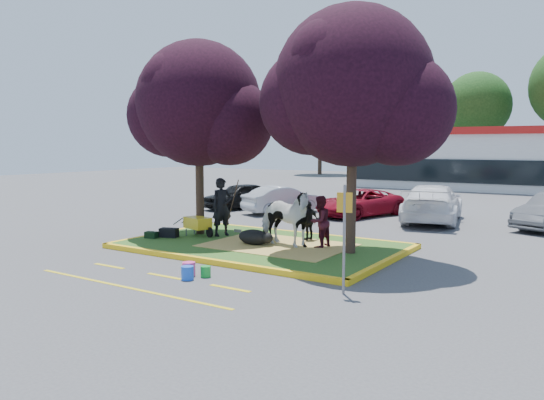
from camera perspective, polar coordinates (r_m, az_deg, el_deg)
The scene contains 31 objects.
ground at distance 16.43m, azimuth -1.15°, elevation -5.21°, with size 90.00×90.00×0.00m, color #424244.
median_island at distance 16.42m, azimuth -1.15°, elevation -4.95°, with size 8.00×5.00×0.15m, color #29551A.
curb_near at distance 14.40m, azimuth -6.95°, elevation -6.54°, with size 8.30×0.16×0.15m, color yellow.
curb_far at distance 18.58m, azimuth 3.32°, elevation -3.68°, with size 8.30×0.16×0.15m, color yellow.
curb_left at distance 18.97m, azimuth -11.43°, elevation -3.59°, with size 0.16×5.30×0.15m, color yellow.
curb_right at distance 14.58m, azimuth 12.34°, elevation -6.48°, with size 0.16×5.30×0.15m, color yellow.
straw_bedding at distance 16.08m, azimuth 0.63°, elevation -4.89°, with size 4.20×3.00×0.01m, color #D3B757.
tree_purple_left at distance 18.16m, azimuth -7.88°, elevation 9.62°, with size 5.06×4.20×6.51m.
tree_purple_right at distance 14.92m, azimuth 8.73°, elevation 11.20°, with size 5.30×4.40×6.82m.
fire_lane_stripe_a at distance 14.69m, azimuth -17.11°, elevation -6.81°, with size 1.10×0.12×0.01m, color yellow.
fire_lane_stripe_b at distance 13.25m, azimuth -11.48°, elevation -8.04°, with size 1.10×0.12×0.01m, color yellow.
fire_lane_stripe_c at distance 11.97m, azimuth -4.53°, elevation -9.44°, with size 1.10×0.12×0.01m, color yellow.
fire_lane_long at distance 12.45m, azimuth -15.39°, elevation -9.04°, with size 6.00×0.10×0.01m, color yellow.
retail_building at distance 41.94m, azimuth 23.32°, elevation 4.18°, with size 20.40×8.40×4.40m.
treeline at distance 51.76m, azimuth 24.55°, elevation 10.45°, with size 46.58×7.80×14.63m.
cow at distance 15.81m, azimuth 1.28°, elevation -1.94°, with size 0.93×2.04×1.72m, color silver.
calf at distance 16.17m, azimuth -1.93°, elevation -4.01°, with size 1.08×0.61×0.47m, color black.
handler at distance 17.75m, azimuth -5.41°, elevation -0.75°, with size 0.71×0.46×1.94m, color black.
visitor_a at distance 15.73m, azimuth 5.16°, elevation -2.33°, with size 0.75×0.58×1.54m, color #41121D.
visitor_b at distance 16.87m, azimuth 3.99°, elevation -2.24°, with size 0.74×0.31×1.26m, color black.
wheelbarrow at distance 17.85m, azimuth -7.99°, elevation -2.47°, with size 1.67×0.80×0.63m.
gear_bag_dark at distance 17.81m, azimuth -11.02°, elevation -3.47°, with size 0.59×0.32×0.30m, color black.
gear_bag_green at distance 17.77m, azimuth -12.85°, elevation -3.68°, with size 0.40×0.25×0.21m, color black.
sign_post at distance 11.32m, azimuth 7.78°, elevation -2.96°, with size 0.33×0.11×2.34m.
bucket_green at distance 13.00m, azimuth -7.15°, elevation -7.65°, with size 0.25×0.25×0.27m, color green.
bucket_pink at distance 13.15m, azimuth -8.94°, elevation -7.35°, with size 0.32×0.32×0.34m, color #F83794.
bucket_blue at distance 12.80m, azimuth -9.09°, elevation -7.76°, with size 0.30×0.30×0.32m, color blue.
car_black at distance 26.49m, azimuth -3.50°, elevation 0.44°, with size 1.53×3.80×1.29m, color black.
car_silver at distance 24.78m, azimuth 1.17°, elevation 0.04°, with size 1.34×3.83×1.26m, color #AFB2B8.
car_red at distance 24.01m, azimuth 9.41°, elevation -0.29°, with size 2.01×4.36×1.21m, color maroon.
car_white at distance 22.90m, azimuth 16.87°, elevation -0.34°, with size 2.17×5.35×1.55m, color white.
Camera 1 is at (9.04, -13.35, 3.17)m, focal length 35.00 mm.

